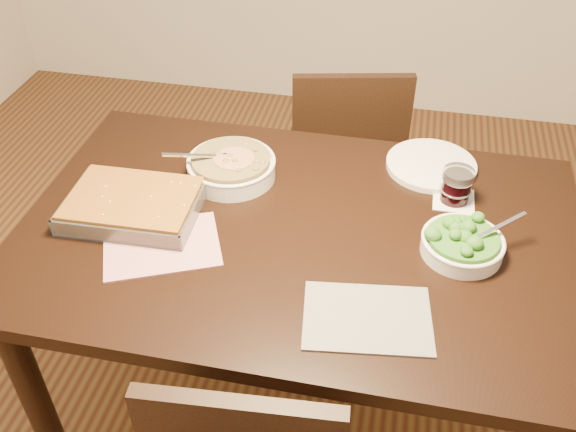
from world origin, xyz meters
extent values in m
plane|color=#442113|center=(0.00, 0.00, 0.00)|extent=(4.00, 4.00, 0.00)
cube|color=black|center=(0.00, 0.00, 0.73)|extent=(1.40, 0.90, 0.04)
cube|color=black|center=(0.00, 0.00, 0.66)|extent=(1.26, 0.76, 0.08)
cylinder|color=black|center=(-0.62, -0.37, 0.35)|extent=(0.07, 0.07, 0.71)
cylinder|color=black|center=(-0.62, 0.37, 0.35)|extent=(0.07, 0.07, 0.71)
cylinder|color=black|center=(0.62, 0.37, 0.35)|extent=(0.07, 0.07, 0.71)
cube|color=#A12E4D|center=(-0.31, -0.13, 0.75)|extent=(0.33, 0.29, 0.01)
cube|color=#282930|center=(0.20, -0.26, 0.75)|extent=(0.30, 0.23, 0.00)
cube|color=white|center=(0.38, 0.20, 0.75)|extent=(0.11, 0.11, 0.00)
cylinder|color=silver|center=(-0.23, 0.18, 0.77)|extent=(0.24, 0.24, 0.05)
torus|color=silver|center=(-0.23, 0.18, 0.80)|extent=(0.24, 0.24, 0.01)
cylinder|color=#322B0D|center=(-0.23, 0.18, 0.80)|extent=(0.21, 0.21, 0.02)
cube|color=silver|center=(-0.29, 0.14, 0.82)|extent=(0.13, 0.10, 0.05)
cylinder|color=maroon|center=(-0.22, 0.18, 0.81)|extent=(0.11, 0.11, 0.00)
cylinder|color=silver|center=(0.39, -0.01, 0.77)|extent=(0.19, 0.19, 0.04)
torus|color=silver|center=(0.39, -0.01, 0.79)|extent=(0.20, 0.20, 0.01)
cylinder|color=#174410|center=(0.39, -0.01, 0.79)|extent=(0.17, 0.17, 0.02)
cube|color=silver|center=(0.44, 0.03, 0.81)|extent=(0.11, 0.08, 0.04)
cube|color=silver|center=(-0.43, -0.03, 0.75)|extent=(0.34, 0.25, 0.01)
cube|color=#4F210B|center=(-0.43, -0.03, 0.78)|extent=(0.32, 0.24, 0.05)
cube|color=silver|center=(-0.43, 0.09, 0.78)|extent=(0.33, 0.01, 0.05)
cube|color=silver|center=(-0.42, -0.15, 0.78)|extent=(0.33, 0.01, 0.05)
cube|color=silver|center=(-0.26, -0.03, 0.78)|extent=(0.01, 0.24, 0.05)
cube|color=silver|center=(-0.59, -0.03, 0.78)|extent=(0.01, 0.24, 0.05)
cylinder|color=black|center=(0.38, 0.20, 0.79)|extent=(0.07, 0.07, 0.07)
cylinder|color=silver|center=(0.38, 0.20, 0.83)|extent=(0.08, 0.08, 0.02)
cylinder|color=silver|center=(0.31, 0.34, 0.76)|extent=(0.25, 0.25, 0.02)
cube|color=black|center=(0.01, 0.84, 0.40)|extent=(0.47, 0.47, 0.04)
cylinder|color=black|center=(0.14, 1.04, 0.19)|extent=(0.03, 0.03, 0.39)
cylinder|color=black|center=(0.21, 0.71, 0.19)|extent=(0.03, 0.03, 0.39)
cylinder|color=black|center=(-0.19, 0.97, 0.19)|extent=(0.03, 0.03, 0.39)
cylinder|color=black|center=(-0.12, 0.64, 0.19)|extent=(0.03, 0.03, 0.39)
cube|color=black|center=(0.05, 0.67, 0.63)|extent=(0.39, 0.12, 0.42)
camera|label=1|loc=(0.22, -1.20, 1.79)|focal=40.00mm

